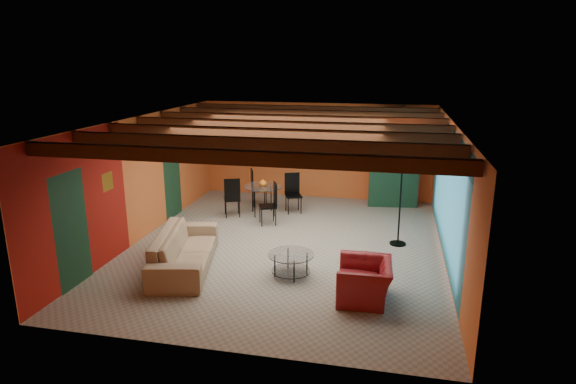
% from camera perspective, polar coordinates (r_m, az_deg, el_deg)
% --- Properties ---
extents(room, '(6.52, 8.01, 2.71)m').
position_cam_1_polar(room, '(10.04, -0.11, 6.55)').
color(room, gray).
rests_on(room, ground).
extents(sofa, '(1.49, 2.62, 0.72)m').
position_cam_1_polar(sofa, '(9.62, -11.93, -6.57)').
color(sofa, '#90775D').
rests_on(sofa, ground).
extents(armchair, '(0.92, 1.04, 0.65)m').
position_cam_1_polar(armchair, '(8.34, 8.91, -10.19)').
color(armchair, maroon).
rests_on(armchair, ground).
extents(coffee_table, '(1.11, 1.11, 0.44)m').
position_cam_1_polar(coffee_table, '(9.12, 0.35, -8.45)').
color(coffee_table, silver).
rests_on(coffee_table, ground).
extents(dining_table, '(2.60, 2.60, 1.03)m').
position_cam_1_polar(dining_table, '(12.53, -2.93, -0.34)').
color(dining_table, silver).
rests_on(dining_table, ground).
extents(armoire, '(1.34, 0.79, 2.22)m').
position_cam_1_polar(armoire, '(13.58, 12.31, 3.14)').
color(armoire, maroon).
rests_on(armoire, ground).
extents(floor_lamp, '(0.53, 0.53, 2.13)m').
position_cam_1_polar(floor_lamp, '(10.59, 12.99, -0.57)').
color(floor_lamp, black).
rests_on(floor_lamp, ground).
extents(ceiling_fan, '(1.50, 1.50, 0.44)m').
position_cam_1_polar(ceiling_fan, '(9.94, -0.25, 6.45)').
color(ceiling_fan, '#472614').
rests_on(ceiling_fan, ceiling).
extents(painting, '(1.05, 0.03, 0.65)m').
position_cam_1_polar(painting, '(14.06, -0.35, 6.13)').
color(painting, black).
rests_on(painting, wall_back).
extents(potted_plant, '(0.48, 0.42, 0.52)m').
position_cam_1_polar(potted_plant, '(13.36, 12.64, 8.90)').
color(potted_plant, '#26661E').
rests_on(potted_plant, armoire).
extents(vase, '(0.25, 0.25, 0.21)m').
position_cam_1_polar(vase, '(12.38, -2.97, 2.42)').
color(vase, orange).
rests_on(vase, dining_table).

